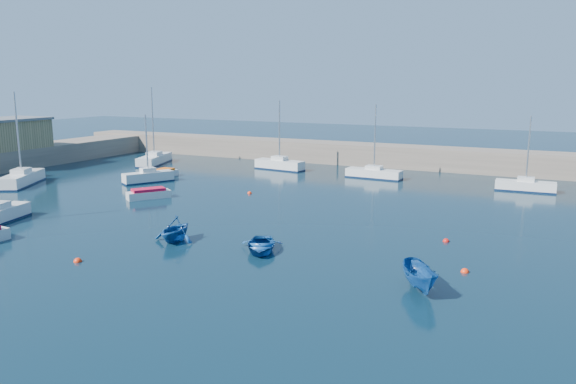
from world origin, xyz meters
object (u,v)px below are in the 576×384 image
at_px(sailboat_4, 155,159).
at_px(sailboat_1, 0,214).
at_px(dinghy_right, 420,278).
at_px(motorboat_1, 149,194).
at_px(dinghy_center, 261,245).
at_px(sailboat_5, 280,164).
at_px(sailboat_2, 22,178).
at_px(sailboat_6, 374,173).
at_px(brick_shed_a, 9,135).
at_px(sailboat_7, 525,186).
at_px(dinghy_left, 175,229).
at_px(motorboat_2, 160,174).
at_px(sailboat_3, 148,177).

bearing_deg(sailboat_4, sailboat_1, -90.56).
xyz_separation_m(sailboat_1, dinghy_right, (31.63, -0.27, 0.08)).
height_order(sailboat_1, dinghy_right, sailboat_1).
distance_m(motorboat_1, dinghy_center, 19.49).
xyz_separation_m(sailboat_5, dinghy_right, (24.40, -32.50, 0.04)).
height_order(sailboat_5, dinghy_center, sailboat_5).
xyz_separation_m(sailboat_4, sailboat_5, (16.59, 2.83, 0.02)).
xyz_separation_m(sailboat_2, sailboat_4, (2.45, 17.90, -0.05)).
xyz_separation_m(sailboat_1, sailboat_2, (-11.81, 11.49, 0.07)).
distance_m(sailboat_2, sailboat_6, 36.86).
xyz_separation_m(sailboat_5, dinghy_center, (13.96, -30.13, -0.26)).
bearing_deg(brick_shed_a, sailboat_7, 11.38).
height_order(brick_shed_a, dinghy_right, brick_shed_a).
relative_size(motorboat_1, dinghy_left, 1.21).
relative_size(sailboat_1, sailboat_6, 0.89).
height_order(sailboat_6, dinghy_left, sailboat_6).
height_order(brick_shed_a, sailboat_6, sailboat_6).
xyz_separation_m(brick_shed_a, dinghy_right, (54.48, -19.19, -3.41)).
bearing_deg(dinghy_center, dinghy_right, -37.46).
bearing_deg(brick_shed_a, sailboat_5, 23.88).
xyz_separation_m(brick_shed_a, motorboat_1, (27.14, -7.09, -3.66)).
bearing_deg(dinghy_left, motorboat_2, 126.08).
bearing_deg(sailboat_1, sailboat_5, 63.21).
xyz_separation_m(sailboat_3, sailboat_7, (35.88, 12.13, -0.06)).
distance_m(sailboat_3, sailboat_4, 13.73).
distance_m(sailboat_1, dinghy_center, 21.29).
distance_m(sailboat_6, sailboat_7, 15.43).
bearing_deg(sailboat_2, sailboat_1, -72.49).
bearing_deg(sailboat_4, dinghy_center, -60.00).
distance_m(sailboat_5, sailboat_7, 27.52).
height_order(sailboat_7, dinghy_center, sailboat_7).
xyz_separation_m(sailboat_6, dinghy_right, (12.35, -31.57, 0.14)).
distance_m(sailboat_3, dinghy_right, 37.74).
xyz_separation_m(sailboat_5, dinghy_left, (7.80, -30.64, 0.20)).
distance_m(sailboat_4, dinghy_right, 50.60).
bearing_deg(sailboat_2, dinghy_right, -43.43).
bearing_deg(sailboat_4, sailboat_3, -71.69).
bearing_deg(sailboat_5, sailboat_7, -86.43).
distance_m(sailboat_5, dinghy_left, 31.61).
bearing_deg(sailboat_2, sailboat_7, -6.05).
relative_size(sailboat_1, motorboat_1, 1.83).
distance_m(sailboat_5, dinghy_right, 40.64).
relative_size(brick_shed_a, motorboat_1, 2.06).
xyz_separation_m(sailboat_7, dinghy_center, (-13.51, -28.39, -0.17)).
height_order(sailboat_3, sailboat_5, sailboat_5).
relative_size(sailboat_2, sailboat_6, 1.18).
bearing_deg(sailboat_5, dinghy_left, -158.52).
bearing_deg(sailboat_6, sailboat_4, 96.85).
xyz_separation_m(sailboat_6, sailboat_7, (15.41, -0.81, 0.00)).
bearing_deg(dinghy_center, sailboat_4, 113.57).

